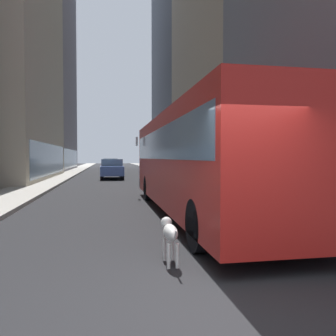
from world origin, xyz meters
name	(u,v)px	position (x,y,z in m)	size (l,w,h in m)	color
ground_plane	(121,173)	(0.00, 35.00, 0.00)	(120.00, 120.00, 0.00)	#232326
sidewalk_left	(70,172)	(-5.70, 35.00, 0.07)	(2.40, 110.00, 0.15)	#ADA89E
sidewalk_right	(170,172)	(5.70, 35.00, 0.07)	(2.40, 110.00, 0.15)	gray
building_left_far	(26,58)	(-11.90, 42.63, 14.63)	(11.21, 19.13, 29.27)	slate
building_right_far	(189,56)	(11.90, 50.30, 18.44)	(9.86, 20.35, 36.90)	#4C515B
transit_bus	(198,157)	(1.20, 6.47, 1.78)	(2.78, 11.53, 3.05)	red
car_silver_sedan	(110,165)	(-1.20, 37.17, 0.82)	(1.83, 3.98, 1.62)	#B7BABF
car_blue_hatchback	(112,169)	(-1.20, 24.25, 0.82)	(1.82, 4.73, 1.62)	#4C6BB7
car_grey_wagon	(181,173)	(2.80, 15.91, 0.82)	(1.87, 4.05, 1.62)	slate
dalmatian_dog	(170,233)	(-0.58, 1.80, 0.51)	(0.22, 0.96, 0.72)	white
pedestrian_with_handbag	(333,180)	(5.71, 6.15, 1.01)	(0.45, 0.34, 1.69)	#1E1E2D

